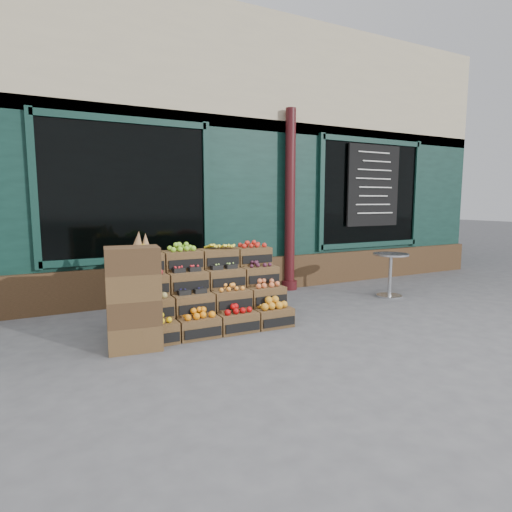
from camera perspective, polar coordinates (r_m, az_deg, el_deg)
name	(u,v)px	position (r m, az deg, el deg)	size (l,w,h in m)	color
ground	(295,327)	(5.55, 5.28, -9.44)	(60.00, 60.00, 0.00)	#4A4A4D
shop_facade	(172,165)	(10.02, -11.08, 11.79)	(12.00, 6.24, 4.80)	black
crate_display	(206,296)	(5.55, -6.72, -5.38)	(2.01, 1.02, 1.24)	#533A20
spare_crates	(134,299)	(4.80, -16.01, -5.48)	(0.61, 0.46, 1.12)	#533A20
bistro_table	(390,270)	(7.48, 17.46, -1.77)	(0.58, 0.58, 0.73)	silver
shopkeeper	(103,234)	(7.49, -19.72, 2.75)	(0.77, 0.51, 2.11)	#1E6B22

